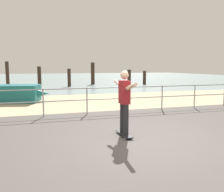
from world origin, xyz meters
The scene contains 12 objects.
ground_plane centered at (0.00, -1.00, 0.00)m, with size 24.00×10.00×0.04m, color #514C49.
beach_strip centered at (0.00, 7.00, 0.00)m, with size 24.00×6.00×0.04m, color tan.
sea_surface centered at (0.00, 35.00, 0.00)m, with size 72.00×50.00×0.04m, color #849EA3.
railing_fence centered at (-0.63, 3.60, 0.70)m, with size 12.92×0.05×1.05m.
skateboard centered at (-0.22, 0.53, 0.07)m, with size 0.22×0.81×0.08m.
skateboarder centered at (-0.22, 0.53, 1.02)m, with size 0.22×1.45×1.65m.
groyne_post_0 centered at (-5.18, 17.19, 1.15)m, with size 0.29×0.29×2.30m, color #332319.
groyne_post_1 centered at (-2.52, 19.71, 0.93)m, with size 0.37×0.37×1.87m, color #332319.
groyne_post_2 centered at (0.14, 16.56, 0.83)m, with size 0.30×0.30×1.67m, color #332319.
groyne_post_3 centered at (2.80, 18.59, 1.14)m, with size 0.38×0.38×2.28m, color #332319.
groyne_post_4 centered at (5.46, 14.96, 0.78)m, with size 0.32×0.32×1.57m, color #332319.
groyne_post_5 centered at (8.12, 17.38, 0.71)m, with size 0.34×0.34×1.41m, color #332319.
Camera 1 is at (-2.24, -5.07, 1.84)m, focal length 37.10 mm.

